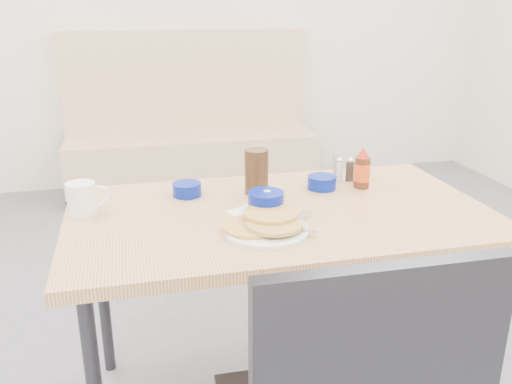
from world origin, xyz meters
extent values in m
cube|color=silver|center=(0.00, 2.97, 1.40)|extent=(5.00, 0.06, 2.80)
cube|color=tan|center=(0.00, 2.72, 0.23)|extent=(1.90, 0.55, 0.45)
cube|color=tan|center=(0.00, 2.94, 0.72)|extent=(1.90, 0.12, 1.00)
cube|color=#2D2D33|center=(0.00, 2.72, 0.04)|extent=(1.90, 0.55, 0.08)
cube|color=tan|center=(0.00, 0.25, 0.74)|extent=(1.40, 0.80, 0.04)
cylinder|color=#2D2D33|center=(0.62, -0.07, 0.36)|extent=(0.04, 0.04, 0.72)
cylinder|color=#2D2D33|center=(-0.62, 0.57, 0.36)|extent=(0.04, 0.04, 0.72)
cylinder|color=#2D2D33|center=(0.62, 0.57, 0.36)|extent=(0.04, 0.04, 0.72)
cylinder|color=white|center=(-0.09, 0.08, 0.77)|extent=(0.26, 0.26, 0.01)
cylinder|color=gold|center=(-0.14, 0.09, 0.78)|extent=(0.17, 0.17, 0.01)
cylinder|color=gold|center=(-0.07, 0.07, 0.79)|extent=(0.17, 0.17, 0.01)
cylinder|color=gold|center=(-0.06, 0.13, 0.80)|extent=(0.17, 0.17, 0.01)
cube|color=silver|center=(0.01, 0.05, 0.78)|extent=(0.09, 0.10, 0.00)
cylinder|color=white|center=(-0.64, 0.37, 0.81)|extent=(0.09, 0.09, 0.11)
cylinder|color=black|center=(-0.64, 0.37, 0.86)|extent=(0.08, 0.08, 0.00)
torus|color=white|center=(-0.59, 0.38, 0.81)|extent=(0.08, 0.03, 0.08)
cube|color=white|center=(-0.06, 0.22, 0.76)|extent=(0.25, 0.25, 0.00)
cylinder|color=white|center=(-0.06, 0.22, 0.77)|extent=(0.18, 0.18, 0.01)
cylinder|color=navy|center=(-0.06, 0.22, 0.81)|extent=(0.12, 0.12, 0.06)
cylinder|color=white|center=(-0.06, 0.22, 0.83)|extent=(0.10, 0.10, 0.01)
cube|color=#F4DB60|center=(-0.05, 0.22, 0.84)|extent=(0.02, 0.02, 0.01)
cube|color=silver|center=(-0.02, 0.15, 0.78)|extent=(0.21, 0.05, 0.01)
cylinder|color=navy|center=(-0.28, 0.47, 0.78)|extent=(0.10, 0.10, 0.05)
cylinder|color=navy|center=(0.21, 0.43, 0.78)|extent=(0.11, 0.11, 0.05)
cylinder|color=#342010|center=(-0.03, 0.44, 0.84)|extent=(0.09, 0.09, 0.16)
cube|color=silver|center=(0.33, 0.50, 0.76)|extent=(0.10, 0.07, 0.00)
cylinder|color=silver|center=(0.29, 0.49, 0.82)|extent=(0.01, 0.01, 0.11)
cylinder|color=silver|center=(0.37, 0.47, 0.82)|extent=(0.01, 0.01, 0.11)
cylinder|color=silver|center=(0.30, 0.53, 0.82)|extent=(0.01, 0.01, 0.11)
cylinder|color=silver|center=(0.37, 0.51, 0.82)|extent=(0.01, 0.01, 0.11)
cylinder|color=silver|center=(0.31, 0.51, 0.80)|extent=(0.03, 0.03, 0.07)
cylinder|color=#3F3326|center=(0.35, 0.50, 0.80)|extent=(0.03, 0.03, 0.07)
cylinder|color=#47230F|center=(0.36, 0.41, 0.82)|extent=(0.06, 0.06, 0.12)
cylinder|color=orange|center=(0.36, 0.41, 0.82)|extent=(0.06, 0.06, 0.07)
cone|color=red|center=(0.36, 0.41, 0.90)|extent=(0.04, 0.04, 0.04)
camera|label=1|loc=(-0.47, -1.38, 1.42)|focal=38.00mm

